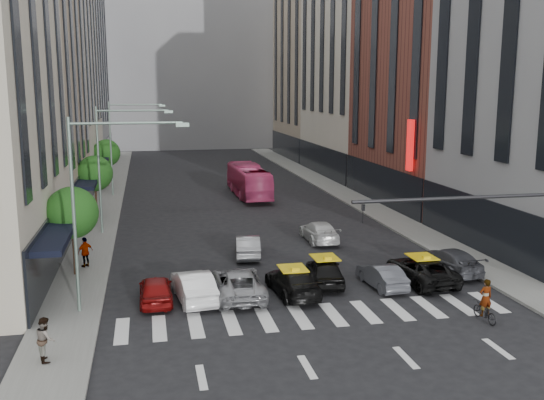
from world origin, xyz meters
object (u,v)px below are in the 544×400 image
car_white_front (194,286)px  bus (249,181)px  streetlamp_near (94,189)px  motorcycle (485,312)px  taxi_center (325,271)px  pedestrian_near (45,339)px  taxi_left (293,282)px  streetlamp_mid (112,153)px  streetlamp_far (120,136)px  pedestrian_far (85,252)px  car_red (156,289)px

car_white_front → bus: bus is taller
streetlamp_near → motorcycle: streetlamp_near is taller
car_white_front → taxi_center: size_ratio=1.07×
motorcycle → pedestrian_near: (-18.76, -0.52, 0.56)m
car_white_front → motorcycle: size_ratio=2.68×
taxi_left → motorcycle: 9.29m
taxi_center → motorcycle: bearing=138.3°
streetlamp_mid → car_white_front: size_ratio=1.96×
streetlamp_far → pedestrian_near: size_ratio=5.20×
streetlamp_near → pedestrian_near: size_ratio=5.20×
pedestrian_near → pedestrian_far: 12.55m
streetlamp_near → bus: 32.03m
taxi_center → pedestrian_far: size_ratio=2.43×
streetlamp_mid → pedestrian_near: (-1.66, -21.20, -4.89)m
streetlamp_far → pedestrian_far: 25.17m
streetlamp_near → taxi_center: streetlamp_near is taller
pedestrian_near → pedestrian_far: pedestrian_far is taller
car_red → pedestrian_far: pedestrian_far is taller
taxi_center → car_red: bearing=14.5°
car_red → taxi_center: bearing=-173.5°
taxi_left → motorcycle: bearing=140.7°
streetlamp_mid → pedestrian_far: 10.02m
taxi_left → pedestrian_near: (-11.10, -5.77, 0.33)m
streetlamp_near → streetlamp_far: bearing=90.0°
streetlamp_far → motorcycle: streetlamp_far is taller
car_red → bus: size_ratio=0.36×
car_red → taxi_center: size_ratio=0.92×
streetlamp_mid → bus: size_ratio=0.82×
bus → motorcycle: (5.06, -34.03, -1.08)m
taxi_left → pedestrian_near: 12.52m
streetlamp_near → streetlamp_far: same height
motorcycle → pedestrian_far: bearing=-36.8°
streetlamp_near → car_red: 5.89m
car_white_front → taxi_left: car_white_front is taller
streetlamp_mid → pedestrian_far: streetlamp_mid is taller
streetlamp_near → streetlamp_mid: 16.00m
taxi_left → bus: (2.60, 28.78, 0.84)m
pedestrian_far → taxi_center: bearing=116.3°
car_red → motorcycle: car_red is taller
motorcycle → car_red: bearing=-24.4°
taxi_left → bus: bus is taller
car_red → taxi_left: 6.87m
taxi_left → streetlamp_mid: bearing=-63.4°
pedestrian_near → pedestrian_far: (0.35, 12.54, 0.02)m
streetlamp_mid → motorcycle: streetlamp_mid is taller
pedestrian_far → taxi_left: bearing=107.2°
streetlamp_near → pedestrian_near: bearing=-107.7°
pedestrian_near → motorcycle: bearing=-104.1°
car_red → motorcycle: size_ratio=2.31×
streetlamp_mid → car_red: 16.26m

